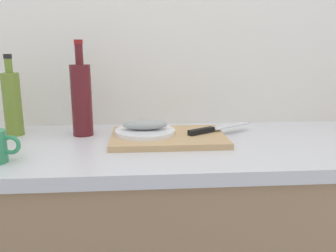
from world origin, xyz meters
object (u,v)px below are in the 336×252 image
Objects in this scene: chef_knife at (212,129)px; wine_bottle at (82,98)px; white_plate at (145,132)px; fish_fillet at (145,125)px; olive_oil_bottle at (12,103)px; cutting_board at (168,137)px.

chef_knife is 0.76× the size of wine_bottle.
fish_fillet is (-0.00, 0.00, 0.03)m from white_plate.
white_plate is 0.03m from fish_fillet.
olive_oil_bottle reaches higher than chef_knife.
fish_fillet is 0.50m from olive_oil_bottle.
chef_knife is 0.49m from wine_bottle.
chef_knife is 0.74m from olive_oil_bottle.
wine_bottle is at bearing 161.21° from white_plate.
cutting_board is 1.86× the size of white_plate.
wine_bottle is at bearing 140.51° from chef_knife.
white_plate reaches higher than cutting_board.
chef_knife is at bearing 3.23° from white_plate.
olive_oil_bottle is at bearing 141.59° from chef_knife.
wine_bottle reaches higher than cutting_board.
olive_oil_bottle is (-0.73, 0.08, 0.09)m from chef_knife.
white_plate is 0.27m from wine_bottle.
olive_oil_bottle reaches higher than fish_fillet.
fish_fillet is at bearing 151.46° from chef_knife.
white_plate is 0.24m from chef_knife.
wine_bottle is (-0.23, 0.08, 0.11)m from white_plate.
wine_bottle is (-0.23, 0.08, 0.08)m from fish_fillet.
olive_oil_bottle is at bearing 168.56° from cutting_board.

